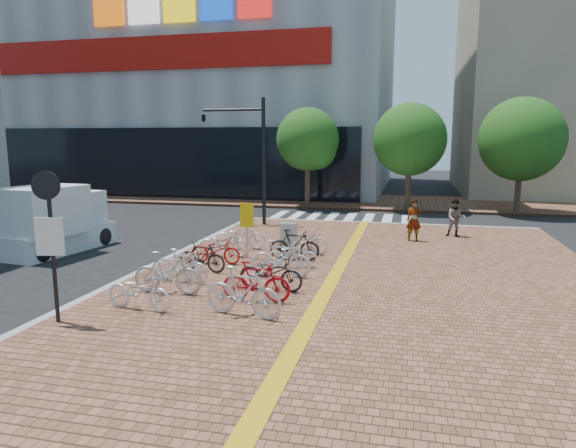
% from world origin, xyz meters
% --- Properties ---
extents(ground, '(120.00, 120.00, 0.00)m').
position_xyz_m(ground, '(0.00, 0.00, 0.00)').
color(ground, black).
rests_on(ground, ground).
extents(sidewalk, '(14.00, 34.00, 0.15)m').
position_xyz_m(sidewalk, '(3.00, -5.00, 0.07)').
color(sidewalk, brown).
rests_on(sidewalk, ground).
extents(tactile_strip, '(0.40, 34.00, 0.01)m').
position_xyz_m(tactile_strip, '(2.00, -5.00, 0.16)').
color(tactile_strip, orange).
rests_on(tactile_strip, sidewalk).
extents(kerb_north, '(14.00, 0.25, 0.15)m').
position_xyz_m(kerb_north, '(3.00, 12.00, 0.08)').
color(kerb_north, gray).
rests_on(kerb_north, ground).
extents(far_sidewalk, '(70.00, 8.00, 0.15)m').
position_xyz_m(far_sidewalk, '(0.00, 21.00, 0.07)').
color(far_sidewalk, brown).
rests_on(far_sidewalk, ground).
extents(department_store, '(36.00, 24.27, 28.00)m').
position_xyz_m(department_store, '(-15.99, 31.95, 13.98)').
color(department_store, gray).
rests_on(department_store, ground).
extents(crosswalk, '(7.50, 4.00, 0.01)m').
position_xyz_m(crosswalk, '(0.50, 14.00, 0.01)').
color(crosswalk, silver).
rests_on(crosswalk, ground).
extents(street_trees, '(16.20, 4.60, 6.35)m').
position_xyz_m(street_trees, '(5.04, 17.45, 4.10)').
color(street_trees, '#38281E').
rests_on(street_trees, far_sidewalk).
extents(bike_0, '(1.82, 0.81, 0.92)m').
position_xyz_m(bike_0, '(-2.12, -2.61, 0.61)').
color(bike_0, white).
rests_on(bike_0, sidewalk).
extents(bike_1, '(1.91, 0.61, 1.14)m').
position_xyz_m(bike_1, '(-2.05, -1.26, 0.72)').
color(bike_1, '#A9A9AD').
rests_on(bike_1, sidewalk).
extents(bike_2, '(1.64, 0.58, 0.97)m').
position_xyz_m(bike_2, '(-2.14, -0.15, 0.63)').
color(bike_2, white).
rests_on(bike_2, sidewalk).
extents(bike_3, '(1.64, 0.65, 0.96)m').
position_xyz_m(bike_3, '(-2.06, 1.07, 0.63)').
color(bike_3, black).
rests_on(bike_3, sidewalk).
extents(bike_4, '(1.70, 0.64, 0.89)m').
position_xyz_m(bike_4, '(-2.04, 2.22, 0.59)').
color(bike_4, red).
rests_on(bike_4, sidewalk).
extents(bike_5, '(1.82, 0.76, 0.93)m').
position_xyz_m(bike_5, '(-2.14, 3.20, 0.62)').
color(bike_5, silver).
rests_on(bike_5, sidewalk).
extents(bike_6, '(1.95, 1.00, 0.98)m').
position_xyz_m(bike_6, '(-1.98, 4.51, 0.64)').
color(bike_6, white).
rests_on(bike_6, sidewalk).
extents(bike_7, '(2.02, 0.90, 1.18)m').
position_xyz_m(bike_7, '(0.45, -2.50, 0.74)').
color(bike_7, silver).
rests_on(bike_7, sidewalk).
extents(bike_8, '(1.78, 0.63, 1.05)m').
position_xyz_m(bike_8, '(0.43, -1.40, 0.67)').
color(bike_8, '#AE0C16').
rests_on(bike_8, sidewalk).
extents(bike_9, '(1.90, 0.86, 0.96)m').
position_xyz_m(bike_9, '(0.51, -0.29, 0.63)').
color(bike_9, black).
rests_on(bike_9, sidewalk).
extents(bike_10, '(1.86, 0.58, 1.11)m').
position_xyz_m(bike_10, '(0.43, 1.10, 0.70)').
color(bike_10, silver).
rests_on(bike_10, sidewalk).
extents(bike_11, '(1.70, 0.85, 0.85)m').
position_xyz_m(bike_11, '(0.52, 2.24, 0.58)').
color(bike_11, white).
rests_on(bike_11, sidewalk).
extents(bike_12, '(1.73, 0.50, 1.04)m').
position_xyz_m(bike_12, '(0.36, 3.29, 0.67)').
color(bike_12, black).
rests_on(bike_12, sidewalk).
extents(bike_13, '(1.84, 0.67, 0.96)m').
position_xyz_m(bike_13, '(0.45, 4.26, 0.63)').
color(bike_13, silver).
rests_on(bike_13, sidewalk).
extents(pedestrian_a, '(0.69, 0.53, 1.68)m').
position_xyz_m(pedestrian_a, '(4.31, 7.62, 0.99)').
color(pedestrian_a, gray).
rests_on(pedestrian_a, sidewalk).
extents(pedestrian_b, '(0.78, 0.62, 1.58)m').
position_xyz_m(pedestrian_b, '(6.02, 8.98, 0.94)').
color(pedestrian_b, '#515966').
rests_on(pedestrian_b, sidewalk).
extents(utility_box, '(0.59, 0.45, 1.23)m').
position_xyz_m(utility_box, '(0.11, 3.52, 0.76)').
color(utility_box, '#AAA9AE').
rests_on(utility_box, sidewalk).
extents(yellow_sign, '(0.51, 0.18, 1.91)m').
position_xyz_m(yellow_sign, '(-1.29, 3.19, 1.47)').
color(yellow_sign, '#B7B7BC').
rests_on(yellow_sign, sidewalk).
extents(notice_sign, '(0.62, 0.22, 3.39)m').
position_xyz_m(notice_sign, '(-3.50, -3.81, 2.29)').
color(notice_sign, black).
rests_on(notice_sign, sidewalk).
extents(traffic_light_pole, '(3.20, 1.24, 5.97)m').
position_xyz_m(traffic_light_pole, '(-4.03, 10.11, 4.27)').
color(traffic_light_pole, black).
rests_on(traffic_light_pole, sidewalk).
extents(box_truck, '(2.45, 4.58, 2.53)m').
position_xyz_m(box_truck, '(-8.85, 3.17, 1.19)').
color(box_truck, silver).
rests_on(box_truck, ground).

